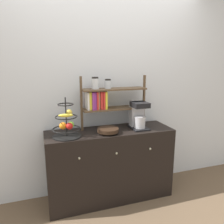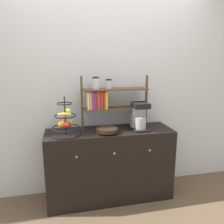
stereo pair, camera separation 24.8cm
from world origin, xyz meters
The scene contains 7 objects.
ground_plane centered at (0.00, 0.00, 0.00)m, with size 12.00×12.00×0.00m, color brown.
wall_back centered at (0.00, 0.50, 1.30)m, with size 7.00×0.05×2.60m, color silver.
sideboard centered at (0.00, 0.23, 0.43)m, with size 1.47×0.48×0.85m.
coffee_maker centered at (0.35, 0.22, 1.01)m, with size 0.19×0.25×0.32m.
fruit_stand centered at (-0.49, 0.17, 0.99)m, with size 0.30×0.30×0.42m.
wooden_bowl centered at (-0.05, 0.14, 0.89)m, with size 0.24×0.24×0.06m.
shelf_hutch centered at (-0.03, 0.33, 1.22)m, with size 0.80×0.20×0.62m.
Camera 2 is at (-0.50, -2.13, 1.62)m, focal length 35.00 mm.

